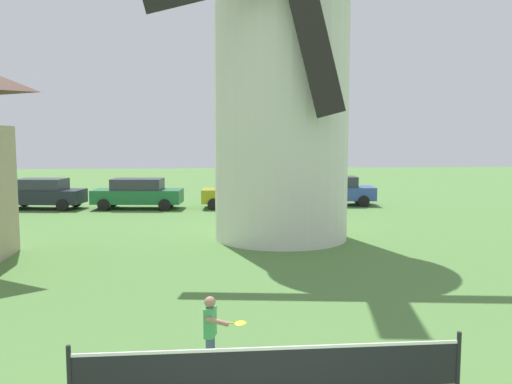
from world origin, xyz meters
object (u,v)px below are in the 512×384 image
at_px(player_far, 212,328).
at_px(parked_car_blue, 333,190).
at_px(parked_car_black, 42,193).
at_px(windmill, 282,62).
at_px(tennis_net, 270,370).
at_px(parked_car_mustard, 240,193).
at_px(parked_car_green, 138,193).

xyz_separation_m(player_far, parked_car_blue, (6.76, 20.20, 0.14)).
relative_size(parked_car_black, parked_car_blue, 0.96).
height_order(windmill, player_far, windmill).
xyz_separation_m(tennis_net, parked_car_mustard, (0.91, 20.99, 0.12)).
relative_size(parked_car_mustard, parked_car_blue, 0.89).
xyz_separation_m(player_far, parked_car_black, (-8.51, 19.95, 0.14)).
bearing_deg(parked_car_blue, windmill, -114.09).
bearing_deg(tennis_net, parked_car_green, 101.64).
relative_size(parked_car_green, parked_car_blue, 1.02).
bearing_deg(parked_car_green, tennis_net, -78.36).
xyz_separation_m(windmill, parked_car_blue, (4.17, 9.33, -5.48)).
bearing_deg(parked_car_green, parked_car_mustard, -2.19).
bearing_deg(parked_car_black, player_far, -66.90).
distance_m(player_far, parked_car_black, 21.69).
relative_size(windmill, parked_car_blue, 2.96).
distance_m(windmill, parked_car_mustard, 10.17).
distance_m(parked_car_green, parked_car_mustard, 5.28).
xyz_separation_m(parked_car_black, parked_car_mustard, (10.15, -0.57, -0.00)).
bearing_deg(player_far, windmill, 76.58).
relative_size(tennis_net, parked_car_blue, 1.11).
distance_m(windmill, parked_car_green, 12.03).
height_order(player_far, parked_car_blue, parked_car_blue).
bearing_deg(tennis_net, parked_car_mustard, 87.52).
bearing_deg(tennis_net, player_far, 114.46).
distance_m(parked_car_mustard, parked_car_blue, 5.19).
relative_size(tennis_net, parked_car_mustard, 1.25).
distance_m(windmill, player_far, 12.51).
height_order(windmill, parked_car_black, windmill).
bearing_deg(parked_car_blue, parked_car_mustard, -170.93).
bearing_deg(parked_car_blue, parked_car_black, -179.08).
height_order(windmill, parked_car_green, windmill).
bearing_deg(parked_car_green, parked_car_black, 175.65).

